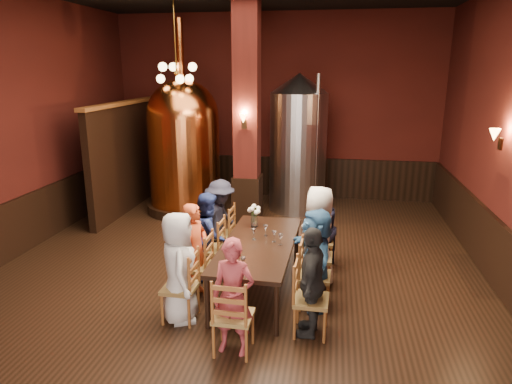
% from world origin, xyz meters
% --- Properties ---
extents(room, '(10.00, 10.02, 4.50)m').
position_xyz_m(room, '(0.00, 0.00, 2.25)').
color(room, black).
rests_on(room, ground).
extents(wainscot_right, '(0.08, 9.90, 1.00)m').
position_xyz_m(wainscot_right, '(3.96, 0.00, 0.50)').
color(wainscot_right, black).
rests_on(wainscot_right, ground).
extents(wainscot_back, '(7.90, 0.08, 1.00)m').
position_xyz_m(wainscot_back, '(0.00, 4.96, 0.50)').
color(wainscot_back, black).
rests_on(wainscot_back, ground).
extents(wainscot_left, '(0.08, 9.90, 1.00)m').
position_xyz_m(wainscot_left, '(-3.96, 0.00, 0.50)').
color(wainscot_left, black).
rests_on(wainscot_left, ground).
extents(column, '(0.58, 0.58, 4.50)m').
position_xyz_m(column, '(-0.30, 2.80, 2.25)').
color(column, '#44130E').
rests_on(column, ground).
extents(partition, '(0.22, 3.50, 2.40)m').
position_xyz_m(partition, '(-3.20, 3.20, 1.20)').
color(partition, black).
rests_on(partition, ground).
extents(pendant_cluster, '(0.90, 0.90, 1.70)m').
position_xyz_m(pendant_cluster, '(-1.80, 2.90, 3.10)').
color(pendant_cluster, '#A57226').
rests_on(pendant_cluster, room).
extents(sconce_wall, '(0.20, 0.20, 0.36)m').
position_xyz_m(sconce_wall, '(3.90, 0.80, 2.20)').
color(sconce_wall, black).
rests_on(sconce_wall, room).
extents(sconce_column, '(0.20, 0.20, 0.36)m').
position_xyz_m(sconce_column, '(-0.30, 2.50, 2.20)').
color(sconce_column, black).
rests_on(sconce_column, column).
extents(dining_table, '(1.06, 2.42, 0.75)m').
position_xyz_m(dining_table, '(0.45, -0.30, 0.69)').
color(dining_table, black).
rests_on(dining_table, ground).
extents(chair_0, '(0.47, 0.47, 0.92)m').
position_xyz_m(chair_0, '(-0.42, -1.27, 0.46)').
color(chair_0, brown).
rests_on(chair_0, ground).
extents(person_0, '(0.69, 0.84, 1.48)m').
position_xyz_m(person_0, '(-0.42, -1.27, 0.74)').
color(person_0, silver).
rests_on(person_0, ground).
extents(chair_1, '(0.47, 0.47, 0.92)m').
position_xyz_m(chair_1, '(-0.41, -0.61, 0.46)').
color(chair_1, brown).
rests_on(chair_1, ground).
extents(person_1, '(0.44, 0.57, 1.39)m').
position_xyz_m(person_1, '(-0.41, -0.61, 0.70)').
color(person_1, '#C74822').
rests_on(person_1, ground).
extents(chair_2, '(0.47, 0.47, 0.92)m').
position_xyz_m(chair_2, '(-0.39, 0.05, 0.46)').
color(chair_2, brown).
rests_on(chair_2, ground).
extents(person_2, '(0.48, 0.73, 1.37)m').
position_xyz_m(person_2, '(-0.39, 0.05, 0.68)').
color(person_2, navy).
rests_on(person_2, ground).
extents(chair_3, '(0.47, 0.47, 0.92)m').
position_xyz_m(chair_3, '(-0.38, 0.72, 0.46)').
color(chair_3, brown).
rests_on(chair_3, ground).
extents(person_3, '(0.69, 0.99, 1.41)m').
position_xyz_m(person_3, '(-0.38, 0.72, 0.70)').
color(person_3, '#1D1E2C').
rests_on(person_3, ground).
extents(chair_4, '(0.47, 0.47, 0.92)m').
position_xyz_m(chair_4, '(1.28, -1.31, 0.46)').
color(chair_4, brown).
rests_on(chair_4, ground).
extents(person_4, '(0.42, 0.85, 1.40)m').
position_xyz_m(person_4, '(1.28, -1.31, 0.70)').
color(person_4, black).
rests_on(person_4, ground).
extents(chair_5, '(0.47, 0.47, 0.92)m').
position_xyz_m(chair_5, '(1.29, -0.64, 0.46)').
color(chair_5, brown).
rests_on(chair_5, ground).
extents(person_5, '(0.74, 1.38, 1.42)m').
position_xyz_m(person_5, '(1.29, -0.64, 0.71)').
color(person_5, '#2F5D8D').
rests_on(person_5, ground).
extents(chair_6, '(0.47, 0.47, 0.92)m').
position_xyz_m(chair_6, '(1.31, 0.02, 0.46)').
color(chair_6, brown).
rests_on(chair_6, ground).
extents(person_6, '(0.73, 0.88, 1.55)m').
position_xyz_m(person_6, '(1.31, 0.02, 0.78)').
color(person_6, silver).
rests_on(person_6, ground).
extents(chair_7, '(0.47, 0.47, 0.92)m').
position_xyz_m(chair_7, '(1.32, 0.68, 0.46)').
color(chair_7, brown).
rests_on(chair_7, ground).
extents(person_7, '(0.54, 0.73, 1.36)m').
position_xyz_m(person_7, '(1.32, 0.68, 0.68)').
color(person_7, '#181A31').
rests_on(person_7, ground).
extents(chair_8, '(0.47, 0.47, 0.92)m').
position_xyz_m(chair_8, '(0.42, -1.84, 0.46)').
color(chair_8, brown).
rests_on(chair_8, ground).
extents(person_8, '(0.54, 0.39, 1.39)m').
position_xyz_m(person_8, '(0.42, -1.84, 0.70)').
color(person_8, '#973239').
rests_on(person_8, ground).
extents(copper_kettle, '(2.02, 2.02, 4.21)m').
position_xyz_m(copper_kettle, '(-1.84, 3.31, 1.54)').
color(copper_kettle, black).
rests_on(copper_kettle, ground).
extents(steel_vessel, '(1.34, 1.34, 3.09)m').
position_xyz_m(steel_vessel, '(0.68, 3.84, 1.55)').
color(steel_vessel, '#B2B2B7').
rests_on(steel_vessel, ground).
extents(rose_vase, '(0.22, 0.22, 0.37)m').
position_xyz_m(rose_vase, '(0.27, 0.37, 0.99)').
color(rose_vase, white).
rests_on(rose_vase, dining_table).
extents(wine_glass_0, '(0.07, 0.07, 0.17)m').
position_xyz_m(wine_glass_0, '(0.14, -0.61, 0.83)').
color(wine_glass_0, white).
rests_on(wine_glass_0, dining_table).
extents(wine_glass_1, '(0.07, 0.07, 0.17)m').
position_xyz_m(wine_glass_1, '(0.77, -0.33, 0.83)').
color(wine_glass_1, white).
rests_on(wine_glass_1, dining_table).
extents(wine_glass_2, '(0.07, 0.07, 0.17)m').
position_xyz_m(wine_glass_2, '(0.42, -1.23, 0.83)').
color(wine_glass_2, white).
rests_on(wine_glass_2, dining_table).
extents(wine_glass_3, '(0.07, 0.07, 0.17)m').
position_xyz_m(wine_glass_3, '(0.26, -1.04, 0.83)').
color(wine_glass_3, white).
rests_on(wine_glass_3, dining_table).
extents(wine_glass_4, '(0.07, 0.07, 0.17)m').
position_xyz_m(wine_glass_4, '(0.67, -0.22, 0.83)').
color(wine_glass_4, white).
rests_on(wine_glass_4, dining_table).
extents(wine_glass_5, '(0.07, 0.07, 0.17)m').
position_xyz_m(wine_glass_5, '(0.27, -1.19, 0.83)').
color(wine_glass_5, white).
rests_on(wine_glass_5, dining_table).
extents(wine_glass_6, '(0.07, 0.07, 0.17)m').
position_xyz_m(wine_glass_6, '(0.14, -0.94, 0.83)').
color(wine_glass_6, white).
rests_on(wine_glass_6, dining_table).
extents(wine_glass_7, '(0.07, 0.07, 0.17)m').
position_xyz_m(wine_glass_7, '(0.36, -0.18, 0.83)').
color(wine_glass_7, white).
rests_on(wine_glass_7, dining_table).
extents(wine_glass_8, '(0.07, 0.07, 0.17)m').
position_xyz_m(wine_glass_8, '(0.51, 0.00, 0.83)').
color(wine_glass_8, white).
rests_on(wine_glass_8, dining_table).
extents(wine_glass_9, '(0.07, 0.07, 0.17)m').
position_xyz_m(wine_glass_9, '(0.21, -0.83, 0.83)').
color(wine_glass_9, white).
rests_on(wine_glass_9, dining_table).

